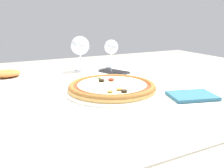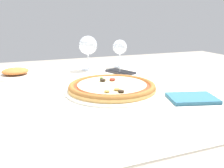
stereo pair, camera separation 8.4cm
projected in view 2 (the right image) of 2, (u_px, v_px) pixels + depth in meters
name	position (u px, v px, depth m)	size (l,w,h in m)	color
dining_table	(63.00, 108.00, 0.98)	(1.15, 1.13, 0.72)	brown
pizza_plate	(112.00, 87.00, 0.90)	(0.34, 0.34, 0.04)	white
wine_glass_far_left	(88.00, 46.00, 1.25)	(0.09, 0.09, 0.17)	silver
wine_glass_far_right	(120.00, 48.00, 1.32)	(0.07, 0.07, 0.15)	silver
cell_phone	(120.00, 72.00, 1.21)	(0.12, 0.16, 0.01)	#232328
side_plate	(15.00, 73.00, 1.13)	(0.20, 0.20, 0.04)	white
napkin_folded	(192.00, 98.00, 0.81)	(0.17, 0.15, 0.01)	#2D607A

